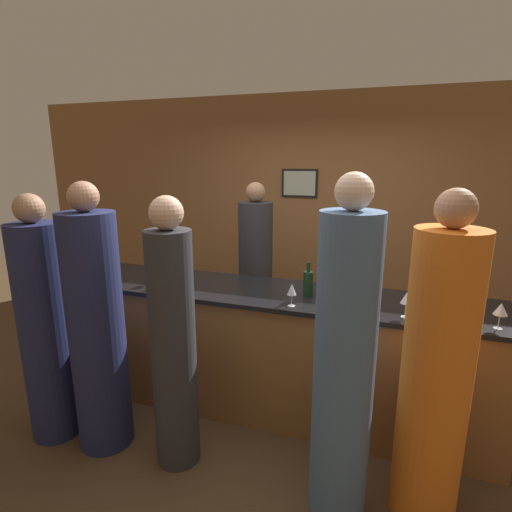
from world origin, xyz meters
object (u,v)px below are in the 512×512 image
(wine_bottle_0, at_px, (360,292))
(guest_1, at_px, (45,329))
(wine_bottle_1, at_px, (308,283))
(guest_0, at_px, (344,367))
(guest_4, at_px, (173,344))
(guest_3, at_px, (97,330))
(guest_2, at_px, (436,377))
(bartender, at_px, (256,278))

(wine_bottle_0, bearing_deg, guest_1, -162.84)
(guest_1, bearing_deg, wine_bottle_1, 24.57)
(guest_0, bearing_deg, guest_4, 177.19)
(guest_4, bearing_deg, wine_bottle_1, 45.76)
(guest_3, height_order, wine_bottle_1, guest_3)
(guest_2, xyz_separation_m, guest_4, (-1.58, -0.08, -0.02))
(guest_0, bearing_deg, wine_bottle_0, 88.21)
(guest_0, height_order, guest_3, guest_0)
(bartender, relative_size, wine_bottle_1, 6.79)
(guest_1, xyz_separation_m, wine_bottle_1, (1.75, 0.80, 0.28))
(guest_3, bearing_deg, guest_4, 1.34)
(bartender, relative_size, wine_bottle_0, 5.78)
(guest_2, bearing_deg, guest_1, -177.23)
(guest_4, xyz_separation_m, wine_bottle_1, (0.73, 0.75, 0.26))
(guest_1, height_order, guest_3, guest_3)
(wine_bottle_1, bearing_deg, wine_bottle_0, -19.74)
(guest_3, bearing_deg, guest_1, -175.14)
(bartender, bearing_deg, guest_2, 135.34)
(bartender, bearing_deg, wine_bottle_0, 137.54)
(bartender, height_order, wine_bottle_0, bartender)
(guest_0, xyz_separation_m, wine_bottle_1, (-0.37, 0.80, 0.20))
(guest_0, height_order, guest_1, guest_0)
(bartender, bearing_deg, guest_4, 89.38)
(bartender, relative_size, guest_3, 0.96)
(bartender, height_order, guest_0, guest_0)
(wine_bottle_0, bearing_deg, wine_bottle_1, 160.26)
(guest_0, height_order, wine_bottle_0, guest_0)
(guest_2, distance_m, wine_bottle_1, 1.11)
(guest_0, height_order, guest_2, guest_0)
(wine_bottle_0, bearing_deg, guest_2, -49.31)
(guest_0, bearing_deg, guest_3, 178.64)
(guest_4, distance_m, wine_bottle_0, 1.31)
(guest_3, bearing_deg, guest_2, 2.35)
(guest_3, relative_size, wine_bottle_0, 6.05)
(guest_2, bearing_deg, wine_bottle_0, 130.69)
(guest_3, bearing_deg, guest_0, -1.36)
(bartender, relative_size, guest_1, 1.00)
(wine_bottle_1, bearing_deg, guest_0, -65.37)
(guest_1, relative_size, guest_3, 0.95)
(guest_3, bearing_deg, wine_bottle_1, 30.01)
(guest_1, relative_size, guest_4, 0.99)
(guest_3, xyz_separation_m, guest_4, (0.59, 0.01, -0.02))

